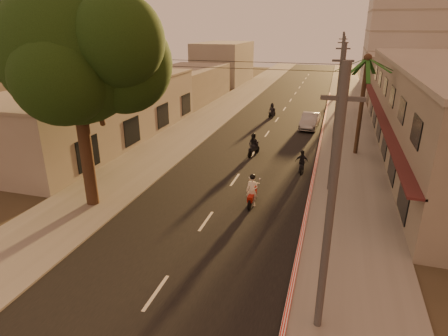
{
  "coord_description": "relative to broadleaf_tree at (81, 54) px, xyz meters",
  "views": [
    {
      "loc": [
        6.0,
        -14.73,
        9.88
      ],
      "look_at": [
        0.23,
        4.62,
        2.14
      ],
      "focal_mm": 30.0,
      "sensor_mm": 36.0,
      "label": 1
    }
  ],
  "objects": [
    {
      "name": "parked_car",
      "position": [
        10.35,
        21.3,
        -7.72
      ],
      "size": [
        2.1,
        4.78,
        1.52
      ],
      "primitive_type": "imported",
      "rotation": [
        0.0,
        0.0,
        -0.05
      ],
      "color": "gray",
      "rests_on": "ground"
    },
    {
      "name": "broadleaf_tree",
      "position": [
        0.0,
        0.0,
        0.0
      ],
      "size": [
        9.6,
        8.7,
        12.1
      ],
      "color": "black",
      "rests_on": "ground"
    },
    {
      "name": "left_building",
      "position": [
        -7.37,
        11.86,
        -5.88
      ],
      "size": [
        8.2,
        24.2,
        5.2
      ],
      "color": "gray",
      "rests_on": "ground"
    },
    {
      "name": "sidewalk_right",
      "position": [
        14.11,
        17.86,
        -8.42
      ],
      "size": [
        5.0,
        140.0,
        0.12
      ],
      "primitive_type": "cube",
      "color": "slate",
      "rests_on": "ground"
    },
    {
      "name": "sidewalk_left",
      "position": [
        -0.89,
        17.86,
        -8.42
      ],
      "size": [
        5.0,
        140.0,
        0.12
      ],
      "primitive_type": "cube",
      "color": "slate",
      "rests_on": "ground"
    },
    {
      "name": "shophouse_row",
      "position": [
        20.57,
        15.86,
        -4.83
      ],
      "size": [
        8.8,
        34.2,
        7.3
      ],
      "color": "gray",
      "rests_on": "ground"
    },
    {
      "name": "ground",
      "position": [
        6.61,
        -2.14,
        -8.48
      ],
      "size": [
        160.0,
        160.0,
        0.0
      ],
      "primitive_type": "plane",
      "color": "#383023",
      "rests_on": "ground"
    },
    {
      "name": "scooter_red",
      "position": [
        8.55,
        2.44,
        -7.62
      ],
      "size": [
        0.76,
        2.01,
        1.98
      ],
      "rotation": [
        0.0,
        0.0,
        0.0
      ],
      "color": "black",
      "rests_on": "ground"
    },
    {
      "name": "filler_left_near",
      "position": [
        -7.39,
        31.86,
        -6.28
      ],
      "size": [
        8.0,
        14.0,
        4.4
      ],
      "primitive_type": "cube",
      "color": "gray",
      "rests_on": "ground"
    },
    {
      "name": "filler_right",
      "position": [
        20.61,
        42.86,
        -5.48
      ],
      "size": [
        8.0,
        14.0,
        6.0
      ],
      "primitive_type": "cube",
      "color": "gray",
      "rests_on": "ground"
    },
    {
      "name": "curb_stripe",
      "position": [
        11.71,
        12.86,
        -8.38
      ],
      "size": [
        0.2,
        60.0,
        0.2
      ],
      "primitive_type": "cube",
      "color": "red",
      "rests_on": "ground"
    },
    {
      "name": "filler_left_far",
      "position": [
        -7.39,
        49.86,
        -4.98
      ],
      "size": [
        8.0,
        14.0,
        7.0
      ],
      "primitive_type": "cube",
      "color": "gray",
      "rests_on": "ground"
    },
    {
      "name": "utility_poles",
      "position": [
        12.81,
        17.86,
        -1.94
      ],
      "size": [
        1.2,
        48.26,
        9.0
      ],
      "color": "#38383A",
      "rests_on": "ground"
    },
    {
      "name": "scooter_mid_a",
      "position": [
        6.71,
        11.19,
        -7.62
      ],
      "size": [
        1.18,
        1.89,
        1.89
      ],
      "rotation": [
        0.0,
        0.0,
        -0.24
      ],
      "color": "black",
      "rests_on": "ground"
    },
    {
      "name": "road",
      "position": [
        6.61,
        17.86,
        -8.47
      ],
      "size": [
        10.0,
        140.0,
        0.02
      ],
      "primitive_type": "cube",
      "color": "black",
      "rests_on": "ground"
    },
    {
      "name": "scooter_far_a",
      "position": [
        5.84,
        24.97,
        -7.72
      ],
      "size": [
        1.02,
        1.65,
        1.66
      ],
      "rotation": [
        0.0,
        0.0,
        -0.26
      ],
      "color": "black",
      "rests_on": "ground"
    },
    {
      "name": "scooter_mid_b",
      "position": [
        10.78,
        8.61,
        -7.72
      ],
      "size": [
        0.98,
        1.71,
        1.68
      ],
      "rotation": [
        0.0,
        0.0,
        0.07
      ],
      "color": "black",
      "rests_on": "ground"
    },
    {
      "name": "palm_tree",
      "position": [
        14.61,
        13.86,
        -1.33
      ],
      "size": [
        5.0,
        5.0,
        8.2
      ],
      "color": "black",
      "rests_on": "ground"
    }
  ]
}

